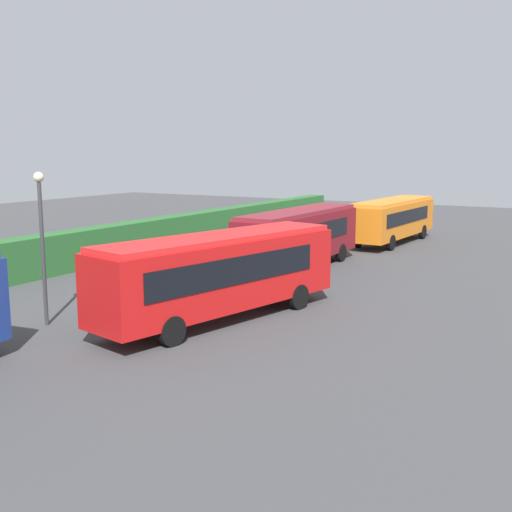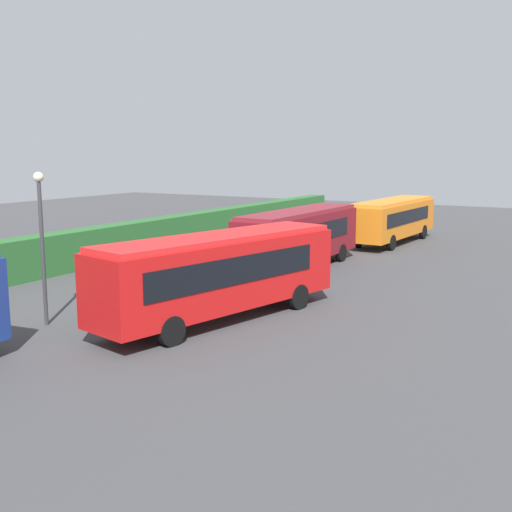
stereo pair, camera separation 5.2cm
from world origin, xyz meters
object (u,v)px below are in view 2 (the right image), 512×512
(bus_orange, at_px, (393,218))
(traffic_cone, at_px, (191,249))
(person_right, at_px, (384,223))
(bus_red, at_px, (220,271))
(bus_maroon, at_px, (299,235))
(person_center, at_px, (244,247))
(lamppost, at_px, (41,231))

(bus_orange, xyz_separation_m, traffic_cone, (-10.61, 9.22, -1.42))
(person_right, height_order, traffic_cone, person_right)
(bus_red, height_order, bus_maroon, bus_red)
(bus_maroon, height_order, person_right, bus_maroon)
(bus_orange, height_order, person_center, bus_orange)
(bus_orange, relative_size, lamppost, 1.89)
(traffic_cone, height_order, lamppost, lamppost)
(bus_red, bearing_deg, lamppost, 138.65)
(person_right, bearing_deg, lamppost, -104.92)
(bus_red, height_order, person_right, bus_red)
(person_center, relative_size, traffic_cone, 2.88)
(bus_maroon, relative_size, person_right, 5.49)
(person_right, height_order, lamppost, lamppost)
(person_center, xyz_separation_m, person_right, (14.79, -3.15, 0.08))
(bus_red, relative_size, lamppost, 1.96)
(person_center, bearing_deg, bus_orange, 179.98)
(bus_orange, height_order, lamppost, lamppost)
(person_right, bearing_deg, bus_red, -94.27)
(bus_red, distance_m, lamppost, 6.49)
(bus_maroon, bearing_deg, lamppost, 169.06)
(bus_maroon, bearing_deg, person_center, 94.73)
(bus_red, xyz_separation_m, person_center, (10.61, 5.33, -0.94))
(bus_red, height_order, bus_orange, bus_red)
(bus_orange, bearing_deg, traffic_cone, 141.93)
(person_center, bearing_deg, person_right, -170.17)
(bus_orange, relative_size, person_right, 5.55)
(person_center, bearing_deg, bus_red, 48.55)
(person_center, bearing_deg, lamppost, 22.79)
(bus_maroon, bearing_deg, person_right, 1.72)
(bus_red, xyz_separation_m, bus_orange, (22.43, 0.59, -0.13))
(person_center, relative_size, lamppost, 0.31)
(traffic_cone, relative_size, lamppost, 0.11)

